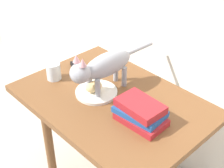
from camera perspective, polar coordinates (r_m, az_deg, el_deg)
The scene contains 7 objects.
side_table at distance 1.51m, azimuth 0.00°, elevation -5.17°, with size 0.86×0.60×0.61m.
plate at distance 1.49m, azimuth -2.76°, elevation -1.43°, with size 0.19×0.19×0.01m, color silver.
bread_roll at distance 1.47m, azimuth -3.25°, elevation -0.45°, with size 0.08×0.06×0.05m, color #E0BC7A.
cat at distance 1.44m, azimuth -1.66°, elevation 3.09°, with size 0.10×0.48×0.23m.
book_stack at distance 1.32m, azimuth 5.02°, elevation -4.96°, with size 0.22×0.15×0.09m.
candle_jar at distance 1.60m, azimuth -10.22°, elevation 2.11°, with size 0.07×0.07×0.08m.
tv_remote at distance 1.66m, azimuth -5.88°, elevation 2.61°, with size 0.15×0.04×0.02m, color black.
Camera 1 is at (0.85, -0.81, 1.48)m, focal length 52.01 mm.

